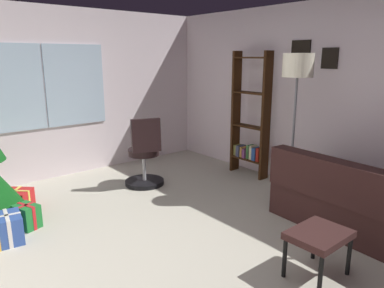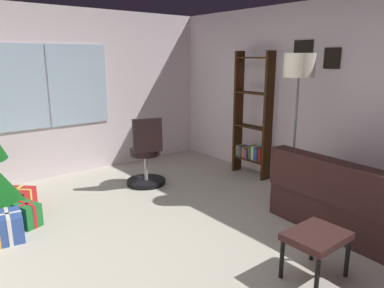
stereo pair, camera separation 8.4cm
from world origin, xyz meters
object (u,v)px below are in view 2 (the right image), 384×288
at_px(gift_box_red, 17,198).
at_px(gift_box_blue, 9,227).
at_px(gift_box_green, 28,215).
at_px(footstool, 316,239).
at_px(floor_lamp, 299,76).
at_px(bookshelf, 252,124).
at_px(office_chair, 146,159).

distance_m(gift_box_red, gift_box_blue, 0.88).
relative_size(gift_box_red, gift_box_green, 1.50).
relative_size(footstool, floor_lamp, 0.27).
height_order(gift_box_red, bookshelf, bookshelf).
xyz_separation_m(footstool, bookshelf, (1.61, 2.18, 0.46)).
bearing_deg(gift_box_red, bookshelf, -16.67).
relative_size(gift_box_red, bookshelf, 0.24).
relative_size(office_chair, floor_lamp, 0.54).
bearing_deg(footstool, floor_lamp, 42.83).
xyz_separation_m(footstool, gift_box_green, (-1.61, 2.49, -0.22)).
distance_m(gift_box_red, floor_lamp, 3.74).
xyz_separation_m(office_chair, floor_lamp, (1.16, -1.64, 1.19)).
xyz_separation_m(footstool, gift_box_red, (-1.57, 3.13, -0.24)).
xyz_separation_m(gift_box_red, bookshelf, (3.18, -0.95, 0.70)).
height_order(gift_box_red, office_chair, office_chair).
distance_m(footstool, gift_box_green, 2.98).
bearing_deg(gift_box_green, gift_box_red, 86.27).
bearing_deg(office_chair, gift_box_red, 168.19).
relative_size(gift_box_blue, floor_lamp, 0.20).
height_order(gift_box_blue, bookshelf, bookshelf).
bearing_deg(office_chair, floor_lamp, -54.68).
height_order(footstool, gift_box_green, footstool).
bearing_deg(footstool, gift_box_red, 116.61).
bearing_deg(gift_box_blue, floor_lamp, -20.32).
height_order(gift_box_blue, floor_lamp, floor_lamp).
xyz_separation_m(gift_box_red, floor_lamp, (2.81, -1.98, 1.47)).
bearing_deg(bookshelf, office_chair, 158.32).
distance_m(gift_box_blue, office_chair, 2.01).
bearing_deg(gift_box_blue, gift_box_green, 40.27).
height_order(gift_box_green, gift_box_blue, gift_box_blue).
bearing_deg(footstool, bookshelf, 53.64).
relative_size(gift_box_blue, bookshelf, 0.20).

